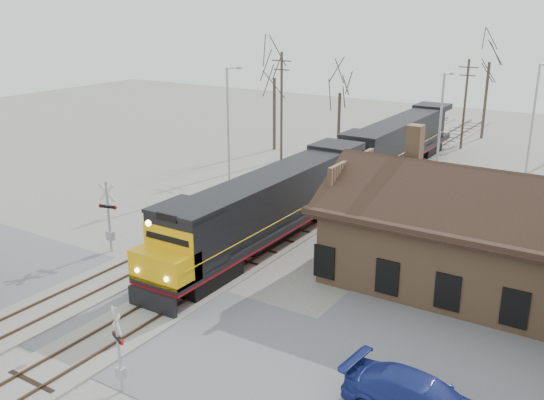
% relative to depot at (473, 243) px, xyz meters
% --- Properties ---
extents(ground, '(140.00, 140.00, 0.00)m').
position_rel_depot_xyz_m(ground, '(-11.99, -12.00, -2.41)').
color(ground, '#A5A095').
rests_on(ground, ground).
extents(road, '(60.00, 9.00, 0.03)m').
position_rel_depot_xyz_m(road, '(-11.99, -12.00, -2.39)').
color(road, slate).
rests_on(road, ground).
extents(track_main, '(3.40, 90.00, 0.24)m').
position_rel_depot_xyz_m(track_main, '(-11.99, 3.00, -2.34)').
color(track_main, '#A5A095').
rests_on(track_main, ground).
extents(track_siding, '(3.40, 90.00, 0.24)m').
position_rel_depot_xyz_m(track_siding, '(-16.49, 3.00, -2.34)').
color(track_siding, '#A5A095').
rests_on(track_siding, ground).
extents(depot, '(15.20, 9.31, 7.90)m').
position_rel_depot_xyz_m(depot, '(0.00, 0.00, 0.00)').
color(depot, '#956E4D').
rests_on(depot, ground).
extents(locomotive_lead, '(3.13, 20.93, 4.65)m').
position_rel_depot_xyz_m(locomotive_lead, '(-11.99, -1.38, 0.04)').
color(locomotive_lead, black).
rests_on(locomotive_lead, ground).
extents(locomotive_trailing, '(3.13, 20.93, 4.40)m').
position_rel_depot_xyz_m(locomotive_trailing, '(-11.99, 19.83, 0.03)').
color(locomotive_trailing, black).
rests_on(locomotive_trailing, ground).
extents(crossbuck_near, '(0.96, 0.49, 3.57)m').
position_rel_depot_xyz_m(crossbuck_near, '(-8.65, -16.42, -0.70)').
color(crossbuck_near, '#A5A8AD').
rests_on(crossbuck_near, ground).
extents(crossbuck_far, '(1.22, 0.37, 4.33)m').
position_rel_depot_xyz_m(crossbuck_far, '(-19.39, -6.83, -0.39)').
color(crossbuck_far, '#A5A8AD').
rests_on(crossbuck_far, ground).
extents(streetlight_a, '(0.25, 2.04, 9.46)m').
position_rel_depot_xyz_m(streetlight_a, '(-21.79, 8.50, 2.87)').
color(streetlight_a, '#A5A8AD').
rests_on(streetlight_a, ground).
extents(streetlight_b, '(0.25, 2.04, 9.60)m').
position_rel_depot_xyz_m(streetlight_b, '(-5.91, 12.33, 2.94)').
color(streetlight_b, '#A5A8AD').
rests_on(streetlight_b, ground).
extents(streetlight_c, '(0.25, 2.04, 9.59)m').
position_rel_depot_xyz_m(streetlight_c, '(-1.58, 23.28, 2.93)').
color(streetlight_c, '#A5A8AD').
rests_on(streetlight_c, ground).
extents(utility_pole_a, '(2.00, 0.24, 10.06)m').
position_rel_depot_xyz_m(utility_pole_a, '(-22.52, 17.69, 2.85)').
color(utility_pole_a, '#382D23').
rests_on(utility_pole_a, ground).
extents(utility_pole_b, '(2.00, 0.24, 9.01)m').
position_rel_depot_xyz_m(utility_pole_b, '(-9.48, 31.72, 2.32)').
color(utility_pole_b, '#382D23').
rests_on(utility_pole_b, ground).
extents(tree_a, '(4.81, 4.81, 11.78)m').
position_rel_depot_xyz_m(tree_a, '(-25.46, 21.10, 5.99)').
color(tree_a, '#382D23').
rests_on(tree_a, ground).
extents(tree_b, '(3.99, 3.99, 9.77)m').
position_rel_depot_xyz_m(tree_b, '(-19.22, 23.08, 4.54)').
color(tree_b, '#382D23').
rests_on(tree_b, ground).
extents(tree_c, '(5.51, 5.51, 13.50)m').
position_rel_depot_xyz_m(tree_c, '(-8.99, 38.08, 7.22)').
color(tree_c, '#382D23').
rests_on(tree_c, ground).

